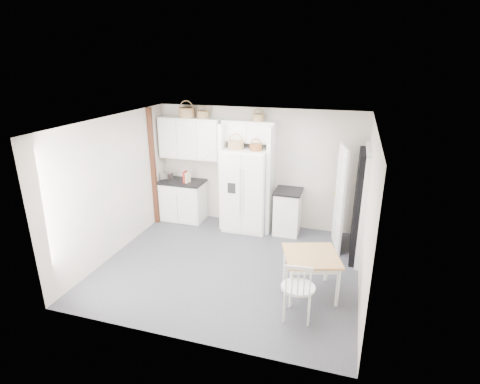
% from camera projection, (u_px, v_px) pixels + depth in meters
% --- Properties ---
extents(floor, '(4.50, 4.50, 0.00)m').
position_uv_depth(floor, '(230.00, 265.00, 6.81)').
color(floor, '#34343D').
rests_on(floor, ground).
extents(ceiling, '(4.50, 4.50, 0.00)m').
position_uv_depth(ceiling, '(228.00, 122.00, 5.94)').
color(ceiling, white).
rests_on(ceiling, wall_back).
extents(wall_back, '(4.50, 0.00, 4.50)m').
position_uv_depth(wall_back, '(258.00, 168.00, 8.18)').
color(wall_back, '#B1ADA7').
rests_on(wall_back, floor).
extents(wall_left, '(0.00, 4.00, 4.00)m').
position_uv_depth(wall_left, '(115.00, 186.00, 6.99)').
color(wall_left, '#B1ADA7').
rests_on(wall_left, floor).
extents(wall_right, '(0.00, 4.00, 4.00)m').
position_uv_depth(wall_right, '(367.00, 214.00, 5.76)').
color(wall_right, '#B1ADA7').
rests_on(wall_right, floor).
extents(refrigerator, '(0.93, 0.74, 1.79)m').
position_uv_depth(refrigerator, '(247.00, 190.00, 8.04)').
color(refrigerator, white).
rests_on(refrigerator, floor).
extents(base_cab_left, '(0.97, 0.61, 0.90)m').
position_uv_depth(base_cab_left, '(183.00, 201.00, 8.66)').
color(base_cab_left, white).
rests_on(base_cab_left, floor).
extents(base_cab_right, '(0.52, 0.62, 0.92)m').
position_uv_depth(base_cab_right, '(288.00, 212.00, 7.99)').
color(base_cab_right, white).
rests_on(base_cab_right, floor).
extents(dining_table, '(1.03, 1.03, 0.68)m').
position_uv_depth(dining_table, '(310.00, 274.00, 5.91)').
color(dining_table, '#A97A33').
rests_on(dining_table, floor).
extents(windsor_chair, '(0.53, 0.49, 1.00)m').
position_uv_depth(windsor_chair, '(298.00, 287.00, 5.29)').
color(windsor_chair, white).
rests_on(windsor_chair, floor).
extents(counter_left, '(1.01, 0.65, 0.04)m').
position_uv_depth(counter_left, '(182.00, 182.00, 8.50)').
color(counter_left, black).
rests_on(counter_left, base_cab_left).
extents(counter_right, '(0.56, 0.67, 0.04)m').
position_uv_depth(counter_right, '(289.00, 191.00, 7.83)').
color(counter_right, black).
rests_on(counter_right, base_cab_right).
extents(toaster, '(0.30, 0.23, 0.18)m').
position_uv_depth(toaster, '(166.00, 176.00, 8.52)').
color(toaster, silver).
rests_on(toaster, counter_left).
extents(cookbook_red, '(0.04, 0.17, 0.25)m').
position_uv_depth(cookbook_red, '(185.00, 177.00, 8.35)').
color(cookbook_red, '#A21C19').
rests_on(cookbook_red, counter_left).
extents(cookbook_cream, '(0.07, 0.16, 0.24)m').
position_uv_depth(cookbook_cream, '(188.00, 177.00, 8.33)').
color(cookbook_cream, beige).
rests_on(cookbook_cream, counter_left).
extents(basket_upper_b, '(0.35, 0.35, 0.21)m').
position_uv_depth(basket_upper_b, '(187.00, 113.00, 8.07)').
color(basket_upper_b, olive).
rests_on(basket_upper_b, upper_cabinet).
extents(basket_upper_c, '(0.26, 0.26, 0.15)m').
position_uv_depth(basket_upper_c, '(203.00, 115.00, 7.97)').
color(basket_upper_c, olive).
rests_on(basket_upper_c, upper_cabinet).
extents(basket_bridge_b, '(0.24, 0.24, 0.14)m').
position_uv_depth(basket_bridge_b, '(258.00, 117.00, 7.64)').
color(basket_bridge_b, olive).
rests_on(basket_bridge_b, bridge_cabinet).
extents(basket_fridge_a, '(0.33, 0.33, 0.18)m').
position_uv_depth(basket_fridge_a, '(236.00, 145.00, 7.68)').
color(basket_fridge_a, olive).
rests_on(basket_fridge_a, refrigerator).
extents(basket_fridge_b, '(0.25, 0.25, 0.14)m').
position_uv_depth(basket_fridge_b, '(256.00, 147.00, 7.57)').
color(basket_fridge_b, brown).
rests_on(basket_fridge_b, refrigerator).
extents(upper_cabinet, '(1.40, 0.34, 0.90)m').
position_uv_depth(upper_cabinet, '(190.00, 138.00, 8.24)').
color(upper_cabinet, white).
rests_on(upper_cabinet, wall_back).
extents(bridge_cabinet, '(1.12, 0.34, 0.45)m').
position_uv_depth(bridge_cabinet, '(249.00, 131.00, 7.79)').
color(bridge_cabinet, white).
rests_on(bridge_cabinet, wall_back).
extents(fridge_panel_left, '(0.08, 0.60, 2.30)m').
position_uv_depth(fridge_panel_left, '(225.00, 176.00, 8.14)').
color(fridge_panel_left, white).
rests_on(fridge_panel_left, floor).
extents(fridge_panel_right, '(0.08, 0.60, 2.30)m').
position_uv_depth(fridge_panel_right, '(271.00, 180.00, 7.86)').
color(fridge_panel_right, white).
rests_on(fridge_panel_right, floor).
extents(trim_post, '(0.09, 0.09, 2.60)m').
position_uv_depth(trim_post, '(153.00, 168.00, 8.20)').
color(trim_post, '#381D0F').
rests_on(trim_post, floor).
extents(doorway_void, '(0.18, 0.85, 2.05)m').
position_uv_depth(doorway_void, '(359.00, 206.00, 6.78)').
color(doorway_void, black).
rests_on(doorway_void, floor).
extents(door_slab, '(0.21, 0.79, 2.05)m').
position_uv_depth(door_slab, '(340.00, 198.00, 7.18)').
color(door_slab, white).
rests_on(door_slab, floor).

